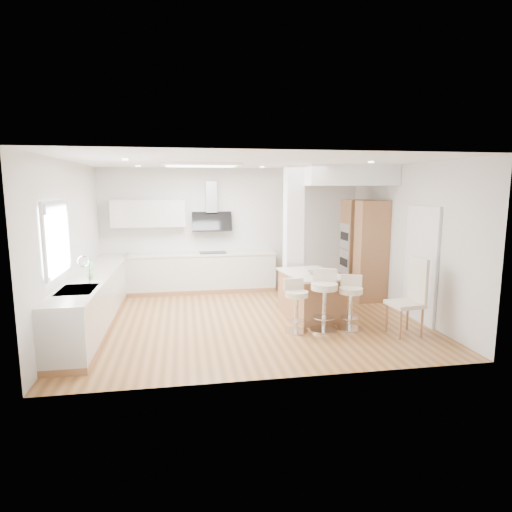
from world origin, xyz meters
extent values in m
plane|color=#A9713E|center=(0.00, 0.00, 0.00)|extent=(6.00, 6.00, 0.00)
cube|color=white|center=(0.00, 0.00, 0.00)|extent=(6.00, 5.00, 0.02)
cube|color=silver|center=(0.00, 2.50, 1.40)|extent=(6.00, 0.04, 2.80)
cube|color=silver|center=(-3.00, 0.00, 1.40)|extent=(0.04, 5.00, 2.80)
cube|color=silver|center=(3.00, 0.00, 1.40)|extent=(0.04, 5.00, 2.80)
cube|color=white|center=(-0.80, 0.60, 2.77)|extent=(1.40, 0.95, 0.05)
cube|color=silver|center=(-0.80, 0.60, 2.76)|extent=(1.25, 0.80, 0.03)
cylinder|color=beige|center=(-2.00, 1.50, 2.78)|extent=(0.10, 0.10, 0.02)
cylinder|color=beige|center=(-2.00, -0.50, 2.78)|extent=(0.10, 0.10, 0.02)
cylinder|color=beige|center=(0.50, 1.50, 2.78)|extent=(0.10, 0.10, 0.02)
cylinder|color=beige|center=(2.00, 1.00, 2.78)|extent=(0.10, 0.10, 0.02)
cylinder|color=beige|center=(2.00, -0.50, 2.78)|extent=(0.10, 0.10, 0.02)
cube|color=white|center=(-2.96, -0.90, 1.65)|extent=(0.03, 1.15, 0.95)
cube|color=white|center=(-2.95, -0.90, 2.15)|extent=(0.04, 1.28, 0.06)
cube|color=white|center=(-2.95, -0.90, 1.15)|extent=(0.04, 1.28, 0.06)
cube|color=white|center=(-2.95, -1.51, 1.65)|extent=(0.04, 0.06, 0.95)
cube|color=white|center=(-2.95, -0.29, 1.65)|extent=(0.04, 0.06, 0.95)
cube|color=#AEB1B6|center=(-2.94, -0.90, 2.08)|extent=(0.03, 1.18, 0.14)
cube|color=#433D35|center=(2.99, -0.60, 1.00)|extent=(0.02, 0.90, 2.00)
cube|color=white|center=(2.97, -0.60, 1.00)|extent=(0.05, 1.00, 2.10)
cube|color=#A06D44|center=(-2.70, 0.25, 0.05)|extent=(0.60, 4.50, 0.10)
cube|color=beige|center=(-2.70, 0.25, 0.48)|extent=(0.60, 4.50, 0.76)
cube|color=beige|center=(-2.70, 0.25, 0.88)|extent=(0.63, 4.50, 0.04)
cube|color=#AAAAAE|center=(-2.70, -1.00, 0.89)|extent=(0.50, 0.75, 0.02)
cube|color=#AAAAAE|center=(-2.70, -1.18, 0.84)|extent=(0.40, 0.34, 0.10)
cube|color=#AAAAAE|center=(-2.70, -0.82, 0.84)|extent=(0.40, 0.34, 0.10)
cylinder|color=silver|center=(-2.58, -0.70, 1.08)|extent=(0.02, 0.02, 0.36)
torus|color=silver|center=(-2.65, -0.70, 1.26)|extent=(0.18, 0.02, 0.18)
imported|color=#4F9D50|center=(-2.65, -0.35, 1.06)|extent=(0.17, 0.12, 0.33)
cube|color=#A06D44|center=(-0.75, 2.20, 0.05)|extent=(3.30, 0.60, 0.10)
cube|color=beige|center=(-0.75, 2.20, 0.48)|extent=(3.30, 0.60, 0.76)
cube|color=beige|center=(-0.75, 2.20, 0.88)|extent=(3.33, 0.63, 0.04)
cube|color=black|center=(-0.50, 2.20, 0.91)|extent=(0.60, 0.40, 0.01)
cube|color=beige|center=(-1.90, 2.33, 1.80)|extent=(1.60, 0.34, 0.60)
cube|color=#AAAAAE|center=(-0.50, 2.40, 2.15)|extent=(0.25, 0.18, 0.70)
cube|color=black|center=(-0.50, 2.32, 1.60)|extent=(0.90, 0.26, 0.44)
cube|color=white|center=(1.05, 0.95, 1.40)|extent=(0.35, 0.35, 2.80)
cube|color=white|center=(2.10, 1.40, 2.60)|extent=(1.78, 2.20, 0.40)
cube|color=#A06D44|center=(2.68, 1.50, 1.05)|extent=(0.62, 0.62, 2.10)
cube|color=#A06D44|center=(2.68, 0.80, 1.05)|extent=(0.62, 0.40, 2.10)
cube|color=#AAAAAE|center=(2.37, 1.50, 1.30)|extent=(0.02, 0.55, 0.55)
cube|color=#AAAAAE|center=(2.37, 1.50, 0.72)|extent=(0.02, 0.55, 0.55)
cube|color=black|center=(2.36, 1.50, 1.30)|extent=(0.01, 0.45, 0.18)
cube|color=black|center=(2.36, 1.50, 0.72)|extent=(0.01, 0.45, 0.18)
cube|color=#A06D44|center=(1.15, 0.00, 0.39)|extent=(0.97, 1.36, 0.78)
cube|color=beige|center=(1.15, 0.00, 0.80)|extent=(1.05, 1.44, 0.04)
imported|color=gray|center=(1.16, -0.14, 0.84)|extent=(0.26, 0.26, 0.06)
sphere|color=orange|center=(1.20, -0.13, 0.85)|extent=(0.07, 0.07, 0.06)
sphere|color=orange|center=(1.13, -0.12, 0.85)|extent=(0.07, 0.07, 0.06)
sphere|color=olive|center=(1.17, -0.17, 0.85)|extent=(0.07, 0.07, 0.06)
cylinder|color=silver|center=(0.65, -0.85, 0.01)|extent=(0.44, 0.44, 0.03)
cylinder|color=silver|center=(0.65, -0.85, 0.31)|extent=(0.07, 0.07, 0.58)
cylinder|color=silver|center=(0.65, -0.85, 0.20)|extent=(0.34, 0.34, 0.01)
cylinder|color=beige|center=(0.65, -0.85, 0.65)|extent=(0.42, 0.42, 0.09)
cube|color=beige|center=(0.63, -0.70, 0.78)|extent=(0.34, 0.09, 0.20)
cylinder|color=silver|center=(1.12, -0.85, 0.02)|extent=(0.59, 0.59, 0.03)
cylinder|color=silver|center=(1.12, -0.85, 0.37)|extent=(0.09, 0.09, 0.68)
cylinder|color=silver|center=(1.12, -0.85, 0.23)|extent=(0.45, 0.45, 0.02)
cylinder|color=beige|center=(1.12, -0.85, 0.75)|extent=(0.56, 0.56, 0.10)
cube|color=beige|center=(1.17, -0.69, 0.91)|extent=(0.39, 0.18, 0.23)
cylinder|color=silver|center=(1.58, -0.86, 0.01)|extent=(0.54, 0.54, 0.03)
cylinder|color=silver|center=(1.58, -0.86, 0.33)|extent=(0.09, 0.09, 0.60)
cylinder|color=silver|center=(1.58, -0.86, 0.20)|extent=(0.42, 0.42, 0.01)
cylinder|color=beige|center=(1.58, -0.86, 0.67)|extent=(0.51, 0.51, 0.09)
cube|color=beige|center=(1.64, -0.72, 0.81)|extent=(0.34, 0.18, 0.20)
cube|color=beige|center=(2.34, -1.26, 0.51)|extent=(0.53, 0.53, 0.07)
cube|color=beige|center=(2.56, -1.24, 0.87)|extent=(0.10, 0.46, 0.78)
cylinder|color=#A06D44|center=(2.16, -1.47, 0.24)|extent=(0.04, 0.04, 0.48)
cylinder|color=#A06D44|center=(2.13, -1.08, 0.24)|extent=(0.04, 0.04, 0.48)
cylinder|color=#A06D44|center=(2.55, -1.44, 0.24)|extent=(0.04, 0.04, 0.48)
cylinder|color=#A06D44|center=(2.52, -1.05, 0.24)|extent=(0.04, 0.04, 0.48)
camera|label=1|loc=(-1.15, -7.42, 2.37)|focal=30.00mm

